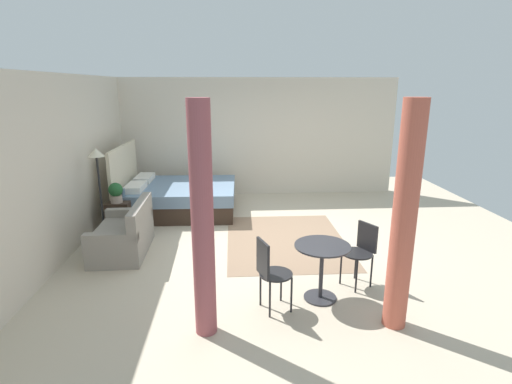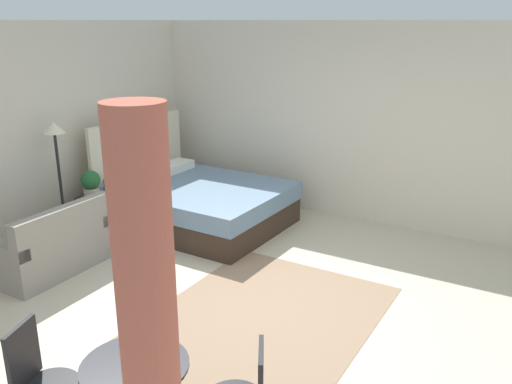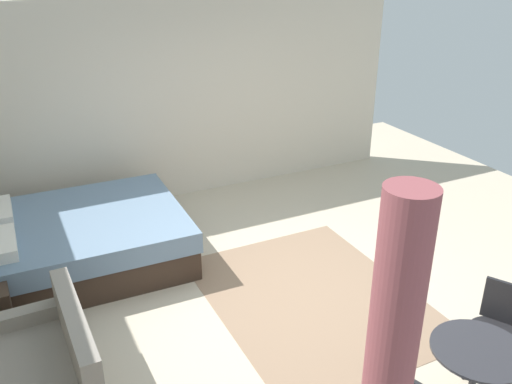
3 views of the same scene
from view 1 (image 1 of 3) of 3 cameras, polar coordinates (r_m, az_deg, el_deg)
ground_plane at (r=6.82m, az=2.10°, el=-6.63°), size 8.76×9.41×0.02m
wall_back at (r=6.90m, az=-25.38°, el=3.97°), size 8.76×0.12×2.71m
wall_right at (r=9.27m, az=0.44°, el=7.98°), size 0.12×6.41×2.71m
area_rug at (r=6.67m, az=4.35°, el=-7.03°), size 2.51×1.96×0.01m
bed at (r=8.20m, az=-11.51°, el=-0.68°), size 1.84×2.28×1.38m
couch at (r=6.46m, az=-18.58°, el=-6.04°), size 1.30×0.78×0.80m
nightstand at (r=7.55m, az=-19.19°, el=-3.12°), size 0.46×0.41×0.52m
potted_plant at (r=7.34m, az=-19.75°, el=-0.02°), size 0.25×0.25×0.36m
vase at (r=7.55m, az=-18.84°, el=-0.27°), size 0.09×0.09×0.20m
floor_lamp at (r=6.95m, az=-22.05°, el=3.13°), size 0.27×0.27×1.54m
balcony_table at (r=4.83m, az=9.56°, el=-9.96°), size 0.67×0.67×0.70m
cafe_chair_near_window at (r=4.52m, az=1.99°, el=-11.13°), size 0.49×0.49×0.87m
cafe_chair_near_couch at (r=5.27m, az=15.14°, el=-7.88°), size 0.53×0.53×0.83m
curtain_left at (r=4.27m, az=20.78°, el=-3.76°), size 0.25×0.25×2.43m
curtain_right at (r=3.91m, az=-7.80°, el=-4.59°), size 0.23×0.23×2.43m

